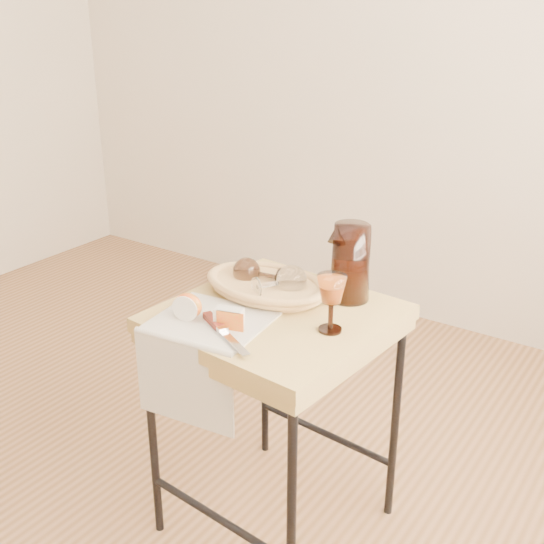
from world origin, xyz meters
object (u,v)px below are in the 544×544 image
Objects in this scene: pitcher at (350,262)px; table_knife at (224,331)px; tea_towel at (211,321)px; bread_basket at (266,288)px; wine_goblet at (331,303)px; side_table at (276,423)px; goblet_lying_a at (261,274)px; goblet_lying_b at (277,283)px; apple_half at (188,305)px.

pitcher reaches higher than table_knife.
tea_towel is 0.87× the size of bread_basket.
pitcher is (0.20, 0.11, 0.09)m from bread_basket.
pitcher is at bearing 96.59° from table_knife.
tea_towel is at bearing 179.20° from table_knife.
wine_goblet is 0.27m from table_knife.
goblet_lying_a reaches higher than side_table.
pitcher is at bearing -165.03° from goblet_lying_a.
side_table is 0.40m from tea_towel.
goblet_lying_b reaches higher than bread_basket.
side_table is 0.43m from goblet_lying_a.
apple_half is 0.32× the size of table_knife.
pitcher reaches higher than goblet_lying_b.
pitcher reaches higher than side_table.
table_knife is (-0.15, -0.37, -0.09)m from pitcher.
wine_goblet is 0.37m from apple_half.
goblet_lying_a reaches higher than bread_basket.
goblet_lying_b is (0.05, -0.02, 0.03)m from bread_basket.
tea_towel is 0.22m from goblet_lying_b.
goblet_lying_a reaches higher than apple_half.
pitcher reaches higher than wine_goblet.
goblet_lying_b is 0.22m from wine_goblet.
wine_goblet is (0.28, -0.10, 0.02)m from goblet_lying_a.
goblet_lying_a is at bearing 85.12° from tea_towel.
side_table is 2.17× the size of bread_basket.
side_table is 0.51m from pitcher.
wine_goblet is at bearing -78.91° from goblet_lying_b.
goblet_lying_b is at bearing -22.38° from bread_basket.
tea_towel is at bearing 84.10° from goblet_lying_a.
pitcher reaches higher than apple_half.
table_knife reaches higher than side_table.
wine_goblet is at bearing 69.02° from table_knife.
tea_towel is 0.41m from pitcher.
goblet_lying_b is at bearing 64.28° from tea_towel.
goblet_lying_a is 0.29m from table_knife.
bread_basket is 2.53× the size of goblet_lying_a.
apple_half is (-0.16, -0.17, 0.39)m from side_table.
bread_basket is 1.39× the size of table_knife.
bread_basket is at bearing -175.48° from pitcher.
goblet_lying_b reaches higher than apple_half.
goblet_lying_a is 0.30m from wine_goblet.
goblet_lying_b reaches higher than side_table.
table_knife is at bearing -35.46° from tea_towel.
side_table is 2.50× the size of tea_towel.
wine_goblet reaches higher than tea_towel.
tea_towel reaches higher than side_table.
bread_basket is at bearing 77.77° from tea_towel.
table_knife is (-0.03, -0.19, 0.37)m from side_table.
wine_goblet reaches higher than side_table.
goblet_lying_b is 1.86× the size of apple_half.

